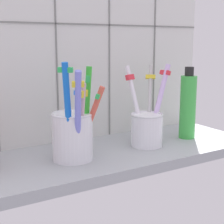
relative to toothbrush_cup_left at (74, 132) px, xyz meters
The scene contains 5 objects.
counter_slab 10.56cm from the toothbrush_cup_left, ahead, with size 64.00×22.00×2.00cm, color #9EA3A8.
tile_wall_back 21.89cm from the toothbrush_cup_left, 57.55° to the left, with size 64.00×2.20×45.00cm.
toothbrush_cup_left is the anchor object (origin of this frame).
toothbrush_cup_right 17.26cm from the toothbrush_cup_left, ahead, with size 10.49×9.32×16.98cm.
soap_bottle 28.69cm from the toothbrush_cup_left, ahead, with size 3.61×3.61×16.18cm.
Camera 1 is at (-34.51, -58.51, 23.57)cm, focal length 56.28 mm.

